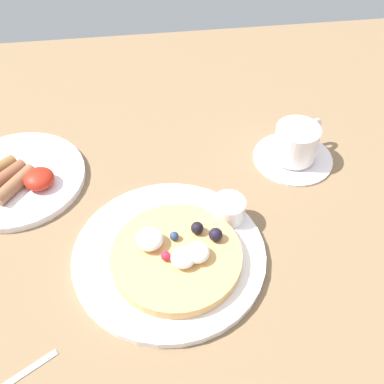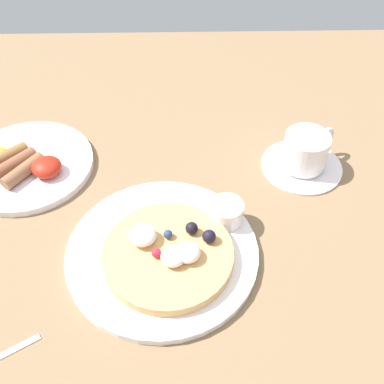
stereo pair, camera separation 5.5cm
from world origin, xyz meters
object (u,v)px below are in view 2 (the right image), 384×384
Objects in this scene: pancake_plate at (162,253)px; syrup_ramekin at (226,212)px; coffee_saucer at (302,165)px; coffee_cup at (306,150)px; breakfast_plate at (27,165)px.

syrup_ramekin reaches higher than pancake_plate.
coffee_saucer is 1.45× the size of coffee_cup.
pancake_plate is 30.03cm from coffee_saucer.
breakfast_plate is at bearing 178.96° from coffee_saucer.
syrup_ramekin is 0.54× the size of coffee_cup.
coffee_saucer is at bearing 37.41° from pancake_plate.
syrup_ramekin is 19.24cm from coffee_cup.
pancake_plate is 5.40× the size of syrup_ramekin.
syrup_ramekin is at bearing -138.28° from coffee_saucer.
syrup_ramekin is 36.33cm from breakfast_plate.
syrup_ramekin is (9.64, 5.57, 2.34)cm from pancake_plate.
coffee_saucer is 3.55cm from coffee_cup.
pancake_plate is at bearing -38.55° from breakfast_plate.
breakfast_plate is 48.11cm from coffee_cup.
coffee_cup is (47.99, -0.77, 3.35)cm from breakfast_plate.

